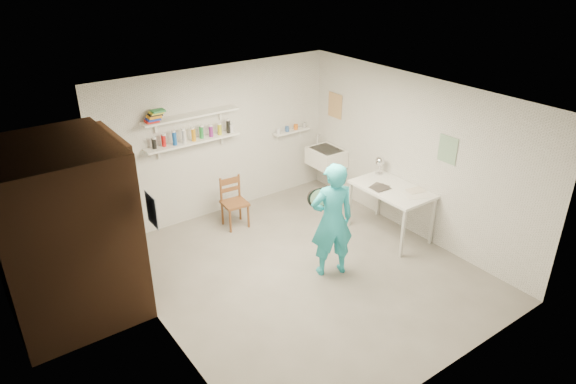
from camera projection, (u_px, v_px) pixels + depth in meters
floor at (305, 272)px, 6.97m from camera, size 4.00×4.50×0.02m
ceiling at (308, 99)px, 5.91m from camera, size 4.00×4.50×0.02m
wall_back at (219, 142)px, 8.09m from camera, size 4.00×0.02×2.40m
wall_front at (454, 279)px, 4.80m from camera, size 4.00×0.02×2.40m
wall_left at (155, 242)px, 5.39m from camera, size 0.02×4.50×2.40m
wall_right at (415, 157)px, 7.50m from camera, size 0.02×4.50×2.40m
doorway_recess at (125, 219)px, 6.25m from camera, size 0.02×0.90×2.00m
corridor_box at (63, 232)px, 5.85m from camera, size 1.40×1.50×2.10m
door_lintel at (113, 137)px, 5.80m from camera, size 0.06×1.05×0.10m
door_jamb_near at (142, 235)px, 5.90m from camera, size 0.06×0.10×2.00m
door_jamb_far at (113, 203)px, 6.62m from camera, size 0.06×0.10×2.00m
shelf_lower at (193, 141)px, 7.67m from camera, size 1.50×0.22×0.03m
shelf_upper at (191, 116)px, 7.49m from camera, size 1.50×0.22×0.03m
ledge_shelf at (291, 131)px, 8.77m from camera, size 0.70×0.14×0.03m
poster_left at (151, 210)px, 5.28m from camera, size 0.01×0.28×0.36m
poster_right_a at (335, 106)px, 8.64m from camera, size 0.01×0.34×0.42m
poster_right_b at (448, 150)px, 6.95m from camera, size 0.01×0.30×0.38m
belfast_sink at (326, 157)px, 8.82m from camera, size 0.48×0.60×0.30m
man at (332, 220)px, 6.63m from camera, size 0.68×0.56×1.59m
wall_clock at (318, 198)px, 6.62m from camera, size 0.28×0.13×0.29m
wooden_chair at (235, 203)px, 7.93m from camera, size 0.40×0.38×0.79m
work_table at (390, 211)px, 7.70m from camera, size 0.71×1.18×0.79m
desk_lamp at (380, 161)px, 7.87m from camera, size 0.15×0.15×0.15m
spray_cans at (193, 135)px, 7.62m from camera, size 1.31×0.06×0.17m
book_stack at (155, 116)px, 7.16m from camera, size 0.28×0.14×0.17m
ledge_pots at (292, 128)px, 8.74m from camera, size 0.48×0.07×0.09m
papers at (392, 187)px, 7.52m from camera, size 0.30×0.22×0.02m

